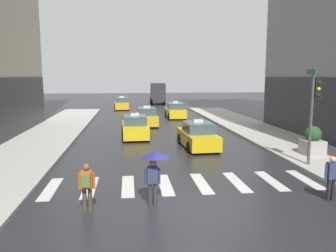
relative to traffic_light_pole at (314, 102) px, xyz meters
The scene contains 13 objects.
ground_plane 8.89m from the traffic_light_pole, 143.97° to the right, with size 160.00×160.00×0.00m, color #26262B.
crosswalk_markings 7.67m from the traffic_light_pole, 164.43° to the right, with size 11.30×2.80×0.01m.
traffic_light_pole is the anchor object (origin of this frame).
taxi_lead 7.43m from the traffic_light_pole, 131.31° to the left, with size 2.10×4.62×1.80m.
taxi_second 12.85m from the traffic_light_pole, 132.35° to the left, with size 2.02×4.58×1.80m.
taxi_third 17.22m from the traffic_light_pole, 115.33° to the left, with size 1.97×4.56×1.80m.
taxi_fourth 21.10m from the traffic_light_pole, 100.75° to the left, with size 1.94×4.54×1.80m.
taxi_fifth 32.29m from the traffic_light_pole, 107.86° to the left, with size 2.10×4.62×1.80m.
box_truck 39.91m from the traffic_light_pole, 96.04° to the left, with size 2.49×7.61×3.35m.
pedestrian_with_umbrella 9.23m from the traffic_light_pole, 152.83° to the right, with size 0.96×0.96×1.94m.
pedestrian_with_backpack 11.47m from the traffic_light_pole, 156.77° to the right, with size 0.55×0.43×1.65m.
pedestrian_with_handbag 5.21m from the traffic_light_pole, 110.89° to the right, with size 0.60×0.24×1.65m.
planter_near_corner 3.37m from the traffic_light_pole, 58.41° to the left, with size 1.10×1.10×1.60m.
Camera 1 is at (-2.23, -10.45, 4.49)m, focal length 35.97 mm.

